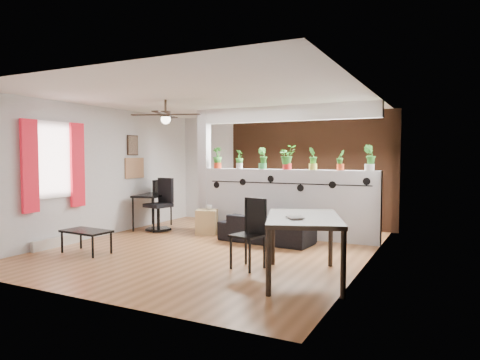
% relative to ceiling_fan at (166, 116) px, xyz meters
% --- Properties ---
extents(room_shell, '(6.30, 7.10, 2.90)m').
position_rel_ceiling_fan_xyz_m(room_shell, '(0.80, 0.30, -1.01)').
color(room_shell, brown).
rests_on(room_shell, ground).
extents(partition_wall, '(3.60, 0.18, 1.35)m').
position_rel_ceiling_fan_xyz_m(partition_wall, '(1.60, 1.80, -1.64)').
color(partition_wall, '#BCBCC1').
rests_on(partition_wall, ground).
extents(ceiling_header, '(3.60, 0.18, 0.30)m').
position_rel_ceiling_fan_xyz_m(ceiling_header, '(1.60, 1.80, 0.14)').
color(ceiling_header, white).
rests_on(ceiling_header, room_shell).
extents(pier_column, '(0.22, 0.20, 2.60)m').
position_rel_ceiling_fan_xyz_m(pier_column, '(-0.31, 1.80, -1.01)').
color(pier_column, '#BCBCC1').
rests_on(pier_column, ground).
extents(brick_panel, '(3.90, 0.05, 2.60)m').
position_rel_ceiling_fan_xyz_m(brick_panel, '(1.60, 3.27, -1.01)').
color(brick_panel, brown).
rests_on(brick_panel, ground).
extents(vine_decal, '(3.31, 0.01, 0.30)m').
position_rel_ceiling_fan_xyz_m(vine_decal, '(1.60, 1.70, -1.23)').
color(vine_decal, black).
rests_on(vine_decal, partition_wall).
extents(window_assembly, '(0.09, 1.30, 1.55)m').
position_rel_ceiling_fan_xyz_m(window_assembly, '(-1.76, -0.90, -0.81)').
color(window_assembly, white).
rests_on(window_assembly, room_shell).
extents(baseboard_heater, '(0.08, 1.00, 0.18)m').
position_rel_ceiling_fan_xyz_m(baseboard_heater, '(-1.74, -0.90, -2.22)').
color(baseboard_heater, silver).
rests_on(baseboard_heater, ground).
extents(corkboard, '(0.03, 0.60, 0.45)m').
position_rel_ceiling_fan_xyz_m(corkboard, '(-1.78, 1.25, -0.96)').
color(corkboard, '#9A6B4A').
rests_on(corkboard, room_shell).
extents(framed_art, '(0.03, 0.34, 0.44)m').
position_rel_ceiling_fan_xyz_m(framed_art, '(-1.78, 1.20, -0.46)').
color(framed_art, '#8C7259').
rests_on(framed_art, room_shell).
extents(ceiling_fan, '(1.19, 1.19, 0.43)m').
position_rel_ceiling_fan_xyz_m(ceiling_fan, '(0.00, 0.00, 0.00)').
color(ceiling_fan, black).
rests_on(ceiling_fan, room_shell).
extents(potted_plant_0, '(0.29, 0.30, 0.45)m').
position_rel_ceiling_fan_xyz_m(potted_plant_0, '(0.02, 1.80, -0.73)').
color(potted_plant_0, red).
rests_on(potted_plant_0, partition_wall).
extents(potted_plant_1, '(0.25, 0.24, 0.39)m').
position_rel_ceiling_fan_xyz_m(potted_plant_1, '(0.55, 1.80, -0.76)').
color(potted_plant_1, silver).
rests_on(potted_plant_1, partition_wall).
extents(potted_plant_2, '(0.24, 0.20, 0.44)m').
position_rel_ceiling_fan_xyz_m(potted_plant_2, '(1.07, 1.80, -0.73)').
color(potted_plant_2, '#328B45').
rests_on(potted_plant_2, partition_wall).
extents(potted_plant_3, '(0.32, 0.31, 0.47)m').
position_rel_ceiling_fan_xyz_m(potted_plant_3, '(1.60, 1.80, -0.71)').
color(potted_plant_3, red).
rests_on(potted_plant_3, partition_wall).
extents(potted_plant_4, '(0.22, 0.26, 0.43)m').
position_rel_ceiling_fan_xyz_m(potted_plant_4, '(2.13, 1.80, -0.74)').
color(potted_plant_4, '#D1D74B').
rests_on(potted_plant_4, partition_wall).
extents(potted_plant_5, '(0.23, 0.24, 0.38)m').
position_rel_ceiling_fan_xyz_m(potted_plant_5, '(2.65, 1.80, -0.76)').
color(potted_plant_5, '#E9491B').
rests_on(potted_plant_5, partition_wall).
extents(potted_plant_6, '(0.26, 0.22, 0.47)m').
position_rel_ceiling_fan_xyz_m(potted_plant_6, '(3.18, 1.80, -0.71)').
color(potted_plant_6, silver).
rests_on(potted_plant_6, partition_wall).
extents(sofa, '(1.73, 0.81, 0.49)m').
position_rel_ceiling_fan_xyz_m(sofa, '(1.43, 1.16, -2.07)').
color(sofa, black).
rests_on(sofa, ground).
extents(cube_shelf, '(0.52, 0.49, 0.51)m').
position_rel_ceiling_fan_xyz_m(cube_shelf, '(0.01, 1.36, -2.06)').
color(cube_shelf, tan).
rests_on(cube_shelf, ground).
extents(cup, '(0.15, 0.15, 0.11)m').
position_rel_ceiling_fan_xyz_m(cup, '(0.06, 1.36, -1.75)').
color(cup, gray).
rests_on(cup, cube_shelf).
extents(computer_desk, '(0.79, 1.16, 0.76)m').
position_rel_ceiling_fan_xyz_m(computer_desk, '(-1.45, 1.46, -1.62)').
color(computer_desk, black).
rests_on(computer_desk, ground).
extents(monitor, '(0.31, 0.10, 0.18)m').
position_rel_ceiling_fan_xyz_m(monitor, '(-1.45, 1.61, -1.46)').
color(monitor, black).
rests_on(monitor, computer_desk).
extents(office_chair, '(0.58, 0.58, 1.12)m').
position_rel_ceiling_fan_xyz_m(office_chair, '(-1.09, 1.28, -1.82)').
color(office_chair, black).
rests_on(office_chair, ground).
extents(dining_table, '(1.39, 1.75, 0.83)m').
position_rel_ceiling_fan_xyz_m(dining_table, '(2.81, -0.85, -1.57)').
color(dining_table, black).
rests_on(dining_table, ground).
extents(book, '(0.28, 0.30, 0.02)m').
position_rel_ceiling_fan_xyz_m(book, '(2.71, -1.15, -1.47)').
color(book, gray).
rests_on(book, dining_table).
extents(folding_chair, '(0.49, 0.49, 1.00)m').
position_rel_ceiling_fan_xyz_m(folding_chair, '(1.95, -0.60, -1.72)').
color(folding_chair, black).
rests_on(folding_chair, ground).
extents(coffee_table, '(0.86, 0.52, 0.39)m').
position_rel_ceiling_fan_xyz_m(coffee_table, '(-0.90, -1.01, -1.97)').
color(coffee_table, black).
rests_on(coffee_table, ground).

